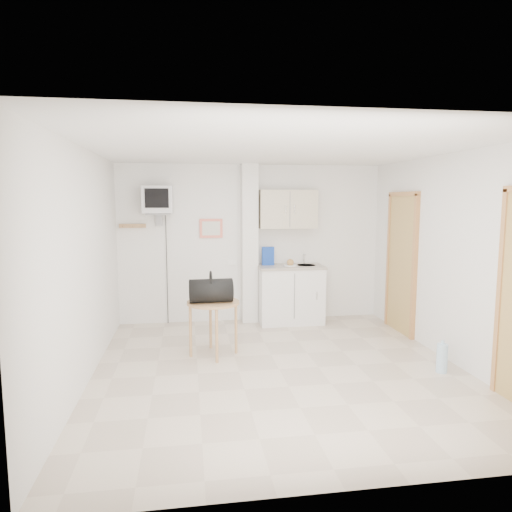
{
  "coord_description": "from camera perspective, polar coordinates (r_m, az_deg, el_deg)",
  "views": [
    {
      "loc": [
        -1.02,
        -4.97,
        1.94
      ],
      "look_at": [
        -0.18,
        0.6,
        1.25
      ],
      "focal_mm": 32.0,
      "sensor_mm": 36.0,
      "label": 1
    }
  ],
  "objects": [
    {
      "name": "ground",
      "position": [
        5.43,
        2.9,
        -13.95
      ],
      "size": [
        4.5,
        4.5,
        0.0
      ],
      "primitive_type": "plane",
      "color": "beige",
      "rests_on": "ground"
    },
    {
      "name": "room_envelope",
      "position": [
        5.23,
        5.39,
        2.54
      ],
      "size": [
        4.24,
        4.54,
        2.55
      ],
      "color": "white",
      "rests_on": "ground"
    },
    {
      "name": "kitchenette",
      "position": [
        7.25,
        4.23,
        -2.05
      ],
      "size": [
        1.03,
        0.58,
        2.1
      ],
      "color": "white",
      "rests_on": "ground"
    },
    {
      "name": "crt_television",
      "position": [
        7.01,
        -12.18,
        6.79
      ],
      "size": [
        0.44,
        0.45,
        2.15
      ],
      "color": "slate",
      "rests_on": "ground"
    },
    {
      "name": "round_table",
      "position": [
        5.74,
        -5.36,
        -6.52
      ],
      "size": [
        0.65,
        0.65,
        0.69
      ],
      "rotation": [
        0.0,
        0.0,
        0.08
      ],
      "color": "#A27949",
      "rests_on": "ground"
    },
    {
      "name": "duffel_bag",
      "position": [
        5.65,
        -5.65,
        -4.3
      ],
      "size": [
        0.54,
        0.31,
        0.39
      ],
      "rotation": [
        0.0,
        0.0,
        0.04
      ],
      "color": "black",
      "rests_on": "round_table"
    },
    {
      "name": "water_bottle",
      "position": [
        5.69,
        22.23,
        -11.72
      ],
      "size": [
        0.12,
        0.12,
        0.37
      ],
      "color": "#A7CCE9",
      "rests_on": "ground"
    }
  ]
}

